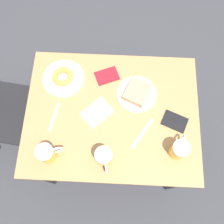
% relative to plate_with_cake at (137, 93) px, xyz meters
% --- Properties ---
extents(ground_plane, '(8.00, 8.00, 0.00)m').
position_rel_plate_with_cake_xyz_m(ground_plane, '(-0.12, 0.13, -0.73)').
color(ground_plane, '#333338').
extents(table, '(0.72, 0.93, 0.71)m').
position_rel_plate_with_cake_xyz_m(table, '(-0.12, 0.13, -0.09)').
color(table, '#997044').
rests_on(table, ground_plane).
extents(plate_with_cake, '(0.22, 0.22, 0.05)m').
position_rel_plate_with_cake_xyz_m(plate_with_cake, '(0.00, 0.00, 0.00)').
color(plate_with_cake, white).
rests_on(plate_with_cake, table).
extents(plate_with_donut, '(0.23, 0.23, 0.04)m').
position_rel_plate_with_cake_xyz_m(plate_with_donut, '(0.08, 0.41, -0.01)').
color(plate_with_donut, white).
rests_on(plate_with_donut, table).
extents(beer_mug_left, '(0.12, 0.08, 0.12)m').
position_rel_plate_with_cake_xyz_m(beer_mug_left, '(-0.31, -0.21, 0.04)').
color(beer_mug_left, gold).
rests_on(beer_mug_left, table).
extents(beer_mug_center, '(0.08, 0.12, 0.12)m').
position_rel_plate_with_cake_xyz_m(beer_mug_center, '(-0.35, 0.43, 0.04)').
color(beer_mug_center, gold).
rests_on(beer_mug_center, table).
extents(beer_mug_right, '(0.12, 0.08, 0.12)m').
position_rel_plate_with_cake_xyz_m(beer_mug_right, '(-0.36, 0.16, 0.04)').
color(beer_mug_right, gold).
rests_on(beer_mug_right, table).
extents(napkin_folded, '(0.18, 0.18, 0.00)m').
position_rel_plate_with_cake_xyz_m(napkin_folded, '(-0.12, 0.21, -0.02)').
color(napkin_folded, white).
rests_on(napkin_folded, table).
extents(fork, '(0.16, 0.04, 0.00)m').
position_rel_plate_with_cake_xyz_m(fork, '(-0.15, 0.43, -0.02)').
color(fork, silver).
rests_on(fork, table).
extents(knife, '(0.17, 0.12, 0.00)m').
position_rel_plate_with_cake_xyz_m(knife, '(-0.22, -0.03, -0.02)').
color(knife, silver).
rests_on(knife, table).
extents(passport_near_edge, '(0.13, 0.15, 0.01)m').
position_rel_plate_with_cake_xyz_m(passport_near_edge, '(0.10, 0.17, -0.02)').
color(passport_near_edge, maroon).
rests_on(passport_near_edge, table).
extents(passport_far_edge, '(0.13, 0.15, 0.01)m').
position_rel_plate_with_cake_xyz_m(passport_far_edge, '(-0.15, -0.20, -0.02)').
color(passport_far_edge, black).
rests_on(passport_far_edge, table).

